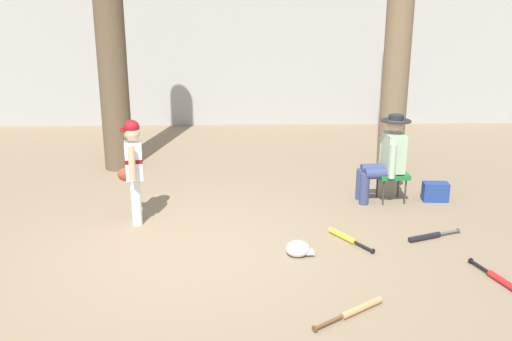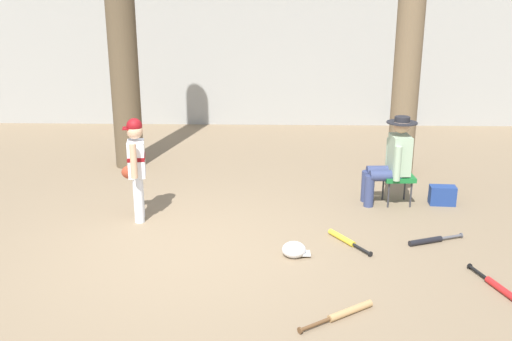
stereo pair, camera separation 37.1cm
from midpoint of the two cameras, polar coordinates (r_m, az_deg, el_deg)
ground_plane at (r=6.53m, az=-4.92°, el=-7.98°), size 60.00×60.00×0.00m
concrete_back_wall at (r=12.45m, az=-1.76°, el=11.39°), size 18.00×0.36×2.97m
tree_near_player at (r=9.40m, az=-11.89°, el=12.87°), size 0.73×0.73×4.96m
young_ballplayer at (r=7.26m, az=-10.26°, el=0.75°), size 0.39×0.57×1.31m
folding_stool at (r=8.07m, az=15.01°, el=-0.71°), size 0.42×0.42×0.41m
seated_spectator at (r=7.96m, az=14.49°, el=1.17°), size 0.67×0.53×1.20m
handbag_beside_stool at (r=8.28m, az=19.03°, el=-2.33°), size 0.35×0.20×0.26m
bat_yellow_trainer at (r=6.84m, az=10.25°, el=-6.69°), size 0.43×0.65×0.07m
bat_wood_tan at (r=5.41m, az=10.71°, el=-13.57°), size 0.71×0.52×0.07m
bat_black_composite at (r=7.05m, az=18.12°, el=-6.55°), size 0.69×0.31×0.07m
bat_red_barrel at (r=6.27m, az=24.23°, el=-10.36°), size 0.28×0.73×0.07m
batting_helmet_white at (r=6.41m, az=5.44°, el=-7.76°), size 0.31×0.24×0.18m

